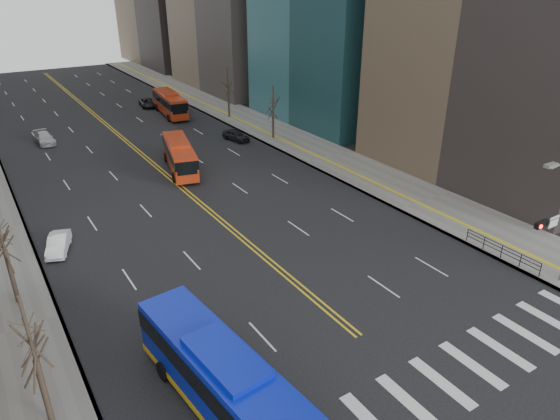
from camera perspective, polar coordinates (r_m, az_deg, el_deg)
name	(u,v)px	position (r m, az deg, el deg)	size (l,w,h in m)	color
ground	(425,392)	(27.39, 16.29, -19.33)	(220.00, 220.00, 0.00)	black
sidewalk_right	(263,127)	(68.52, -1.95, 9.47)	(7.00, 130.00, 0.15)	slate
crosswalk	(425,392)	(27.38, 16.29, -19.32)	(26.70, 4.00, 0.01)	silver
centerline	(112,130)	(71.14, -18.60, 8.71)	(0.55, 100.00, 0.01)	gold
pedestrian_railing	(502,249)	(39.51, 24.03, -4.14)	(0.06, 6.06, 1.02)	black
street_trees	(89,143)	(49.12, -20.97, 7.18)	(35.20, 47.20, 7.60)	#31281E
blue_bus	(227,384)	(24.14, -6.08, -19.18)	(3.96, 12.95, 3.69)	#0B1DAF
red_bus_near	(179,154)	(53.52, -11.42, 6.30)	(4.68, 10.29, 3.21)	#B63013
red_bus_far	(170,102)	(76.25, -12.49, 11.94)	(3.63, 10.83, 3.38)	#B63013
car_white	(58,244)	(40.75, -24.01, -3.55)	(1.32, 3.79, 1.25)	white
car_dark_mid	(236,135)	(62.94, -5.06, 8.51)	(1.60, 3.98, 1.35)	black
car_silver	(44,138)	(68.00, -25.32, 7.44)	(1.87, 4.60, 1.33)	#ADADB3
car_dark_far	(147,103)	(82.32, -14.93, 11.75)	(2.05, 4.45, 1.24)	black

